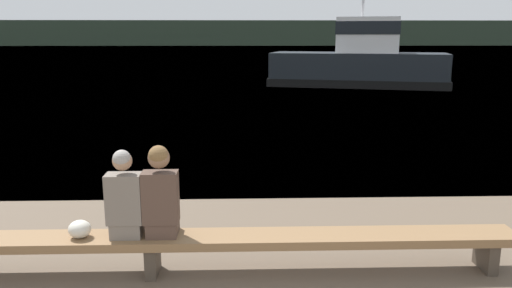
{
  "coord_description": "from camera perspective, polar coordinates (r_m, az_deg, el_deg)",
  "views": [
    {
      "loc": [
        0.04,
        -2.01,
        2.57
      ],
      "look_at": [
        0.3,
        6.08,
        0.79
      ],
      "focal_mm": 35.0,
      "sensor_mm": 36.0,
      "label": 1
    }
  ],
  "objects": [
    {
      "name": "tugboat_red",
      "position": [
        26.01,
        11.73,
        8.89
      ],
      "size": [
        9.25,
        5.2,
        6.81
      ],
      "rotation": [
        0.0,
        0.0,
        1.3
      ],
      "color": "black",
      "rests_on": "water_surface"
    },
    {
      "name": "water_surface",
      "position": [
        127.63,
        -1.88,
        11.27
      ],
      "size": [
        240.0,
        240.0,
        0.0
      ],
      "primitive_type": "plane",
      "color": "#386084",
      "rests_on": "ground"
    },
    {
      "name": "bench_main",
      "position": [
        5.62,
        -11.8,
        -10.96
      ],
      "size": [
        8.0,
        0.45,
        0.44
      ],
      "color": "brown",
      "rests_on": "ground"
    },
    {
      "name": "far_shoreline",
      "position": [
        123.08,
        -1.89,
        12.56
      ],
      "size": [
        600.0,
        12.0,
        5.72
      ],
      "primitive_type": "cube",
      "color": "#2D3D2D",
      "rests_on": "ground"
    },
    {
      "name": "shopping_bag",
      "position": [
        5.72,
        -19.5,
        -9.15
      ],
      "size": [
        0.24,
        0.22,
        0.19
      ],
      "color": "beige",
      "rests_on": "bench_main"
    },
    {
      "name": "person_right",
      "position": [
        5.4,
        -10.85,
        -5.63
      ],
      "size": [
        0.37,
        0.36,
        1.01
      ],
      "color": "#4C382D",
      "rests_on": "bench_main"
    },
    {
      "name": "person_left",
      "position": [
        5.49,
        -14.76,
        -6.0
      ],
      "size": [
        0.37,
        0.35,
        0.97
      ],
      "color": "#70665B",
      "rests_on": "bench_main"
    }
  ]
}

